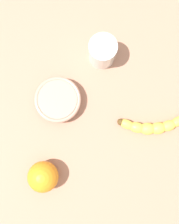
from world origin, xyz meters
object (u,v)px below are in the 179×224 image
banana (153,126)px  smoothie_glass (102,52)px  ceramic_bowl (58,100)px  orange_fruit (43,177)px

banana → smoothie_glass: (-24.96, 4.77, 2.72)cm
ceramic_bowl → smoothie_glass: bearing=91.5°
smoothie_glass → orange_fruit: size_ratio=1.08×
orange_fruit → banana: bearing=69.0°
banana → ceramic_bowl: size_ratio=1.20×
ceramic_bowl → banana: bearing=29.3°
smoothie_glass → ceramic_bowl: smoothie_glass is taller
orange_fruit → ceramic_bowl: bearing=125.0°
smoothie_glass → orange_fruit: bearing=-70.4°
banana → orange_fruit: bearing=-158.8°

